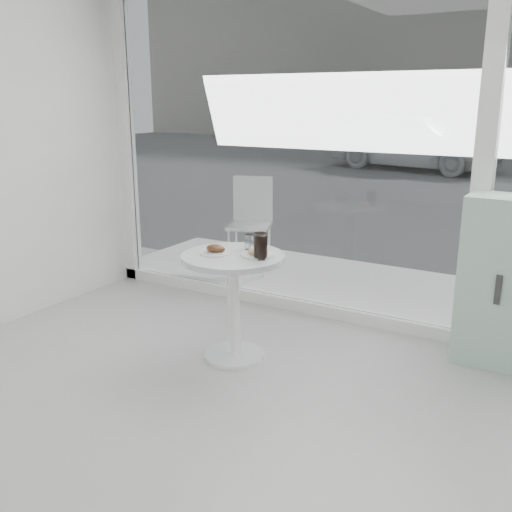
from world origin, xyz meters
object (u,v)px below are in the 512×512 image
Objects in this scene: main_table at (234,285)px; mint_cabinet at (502,282)px; car_white at (414,141)px; cola_glass at (261,246)px; plate_donut at (258,253)px; water_tumbler_b at (255,243)px; patio_chair at (251,218)px; plate_fritter at (216,250)px; water_tumbler_a at (250,243)px.

mint_cabinet is at bearing 28.38° from main_table.
car_white reaches higher than cola_glass.
plate_donut is 0.14m from water_tumbler_b.
patio_chair is at bearing 122.25° from plate_donut.
car_white is at bearing 99.20° from plate_fritter.
main_table is 0.33m from water_tumbler_b.
car_white is at bearing 100.24° from water_tumbler_b.
water_tumbler_b reaches higher than plate_fritter.
car_white is 12.20m from cola_glass.
plate_fritter is at bearing -158.16° from main_table.
mint_cabinet is at bearing 27.97° from plate_fritter.
water_tumbler_a is 0.27m from cola_glass.
main_table is 0.17× the size of car_white.
patio_chair is at bearing 117.52° from main_table.
mint_cabinet is 2.76m from patio_chair.
mint_cabinet reaches higher than main_table.
main_table is 4.33× the size of cola_glass.
cola_glass is (0.20, -0.19, 0.04)m from water_tumbler_a.
patio_chair is 10.21m from car_white.
water_tumbler_a is (0.13, 0.24, 0.02)m from plate_fritter.
main_table is 1.85m from mint_cabinet.
plate_fritter reaches higher than main_table.
cola_glass is at bearing -43.27° from water_tumbler_a.
water_tumbler_a is at bearing 161.94° from water_tumbler_b.
water_tumbler_b is 0.65× the size of cola_glass.
plate_fritter is at bearing -119.45° from water_tumbler_a.
plate_donut is at bearing 21.97° from plate_fritter.
plate_fritter is 0.29m from water_tumbler_b.
mint_cabinet is 1.73m from water_tumbler_b.
patio_chair reaches higher than plate_donut.
mint_cabinet reaches higher than plate_donut.
water_tumbler_b is (1.03, -1.67, 0.22)m from patio_chair.
patio_chair reaches higher than plate_fritter.
plate_donut is (2.23, -11.92, 0.04)m from car_white.
mint_cabinet is at bearing 24.41° from water_tumbler_b.
car_white reaches higher than plate_fritter.
mint_cabinet is 1.21× the size of patio_chair.
cola_glass is at bearing 0.87° from main_table.
cola_glass is at bearing -49.26° from water_tumbler_b.
water_tumbler_a is 0.94× the size of water_tumbler_b.
main_table is 0.37m from cola_glass.
patio_chair is 4.16× the size of plate_donut.
water_tumbler_a is (-0.14, 0.12, 0.03)m from plate_donut.
car_white is 21.18× the size of plate_fritter.
main_table is at bearing -112.02° from water_tumbler_b.
patio_chair is at bearing -161.97° from car_white.
cola_glass is at bearing -157.42° from car_white.
mint_cabinet reaches higher than water_tumbler_b.
cola_glass reaches higher than water_tumbler_b.
main_table is 0.33m from water_tumbler_a.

